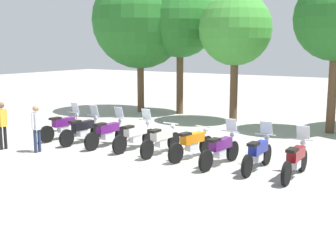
{
  "coord_description": "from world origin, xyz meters",
  "views": [
    {
      "loc": [
        8.01,
        -11.97,
        3.57
      ],
      "look_at": [
        0.0,
        0.5,
        0.9
      ],
      "focal_mm": 47.78,
      "sensor_mm": 36.0,
      "label": 1
    }
  ],
  "objects_px": {
    "person_0": "(2,122)",
    "tree_0": "(140,21)",
    "person_1": "(36,125)",
    "motorcycle_1": "(83,129)",
    "motorcycle_8": "(296,159)",
    "motorcycle_2": "(108,132)",
    "motorcycle_6": "(221,149)",
    "motorcycle_3": "(135,135)",
    "motorcycle_5": "(192,143)",
    "tree_2": "(235,29)",
    "motorcycle_7": "(258,153)",
    "tree_1": "(180,21)",
    "motorcycle_0": "(64,126)",
    "motorcycle_4": "(161,140)"
  },
  "relations": [
    {
      "from": "person_0",
      "to": "tree_0",
      "type": "xyz_separation_m",
      "value": [
        -1.27,
        9.87,
        3.91
      ]
    },
    {
      "from": "person_1",
      "to": "motorcycle_1",
      "type": "bearing_deg",
      "value": -99.12
    },
    {
      "from": "motorcycle_8",
      "to": "motorcycle_2",
      "type": "bearing_deg",
      "value": 87.16
    },
    {
      "from": "motorcycle_6",
      "to": "motorcycle_8",
      "type": "height_order",
      "value": "same"
    },
    {
      "from": "motorcycle_3",
      "to": "tree_0",
      "type": "relative_size",
      "value": 0.3
    },
    {
      "from": "motorcycle_1",
      "to": "motorcycle_8",
      "type": "xyz_separation_m",
      "value": [
        7.98,
        -0.14,
        0.0
      ]
    },
    {
      "from": "motorcycle_5",
      "to": "motorcycle_2",
      "type": "bearing_deg",
      "value": 100.42
    },
    {
      "from": "person_1",
      "to": "tree_0",
      "type": "distance_m",
      "value": 10.65
    },
    {
      "from": "motorcycle_5",
      "to": "tree_2",
      "type": "height_order",
      "value": "tree_2"
    },
    {
      "from": "motorcycle_5",
      "to": "tree_0",
      "type": "xyz_separation_m",
      "value": [
        -7.48,
        7.47,
        4.37
      ]
    },
    {
      "from": "motorcycle_1",
      "to": "motorcycle_8",
      "type": "relative_size",
      "value": 1.0
    },
    {
      "from": "motorcycle_3",
      "to": "tree_0",
      "type": "xyz_separation_m",
      "value": [
        -5.2,
        7.43,
        4.36
      ]
    },
    {
      "from": "motorcycle_6",
      "to": "motorcycle_7",
      "type": "distance_m",
      "value": 1.14
    },
    {
      "from": "motorcycle_5",
      "to": "tree_1",
      "type": "distance_m",
      "value": 10.57
    },
    {
      "from": "motorcycle_7",
      "to": "person_0",
      "type": "height_order",
      "value": "person_0"
    },
    {
      "from": "motorcycle_7",
      "to": "person_1",
      "type": "distance_m",
      "value": 7.39
    },
    {
      "from": "motorcycle_1",
      "to": "motorcycle_2",
      "type": "height_order",
      "value": "same"
    },
    {
      "from": "motorcycle_0",
      "to": "tree_2",
      "type": "height_order",
      "value": "tree_2"
    },
    {
      "from": "motorcycle_1",
      "to": "person_1",
      "type": "bearing_deg",
      "value": 173.26
    },
    {
      "from": "motorcycle_6",
      "to": "motorcycle_1",
      "type": "bearing_deg",
      "value": 93.32
    },
    {
      "from": "motorcycle_1",
      "to": "motorcycle_5",
      "type": "distance_m",
      "value": 4.57
    },
    {
      "from": "motorcycle_0",
      "to": "motorcycle_6",
      "type": "xyz_separation_m",
      "value": [
        6.84,
        -0.26,
        0.0
      ]
    },
    {
      "from": "motorcycle_2",
      "to": "motorcycle_6",
      "type": "height_order",
      "value": "same"
    },
    {
      "from": "tree_2",
      "to": "motorcycle_1",
      "type": "bearing_deg",
      "value": -110.83
    },
    {
      "from": "motorcycle_1",
      "to": "motorcycle_2",
      "type": "distance_m",
      "value": 1.14
    },
    {
      "from": "motorcycle_7",
      "to": "tree_1",
      "type": "relative_size",
      "value": 0.33
    },
    {
      "from": "motorcycle_7",
      "to": "tree_1",
      "type": "bearing_deg",
      "value": 42.0
    },
    {
      "from": "motorcycle_0",
      "to": "motorcycle_6",
      "type": "height_order",
      "value": "same"
    },
    {
      "from": "motorcycle_7",
      "to": "motorcycle_6",
      "type": "bearing_deg",
      "value": 95.23
    },
    {
      "from": "motorcycle_3",
      "to": "person_1",
      "type": "height_order",
      "value": "person_1"
    },
    {
      "from": "person_0",
      "to": "person_1",
      "type": "relative_size",
      "value": 1.03
    },
    {
      "from": "motorcycle_3",
      "to": "person_0",
      "type": "height_order",
      "value": "person_0"
    },
    {
      "from": "motorcycle_4",
      "to": "person_1",
      "type": "xyz_separation_m",
      "value": [
        -3.71,
        -2.01,
        0.43
      ]
    },
    {
      "from": "motorcycle_5",
      "to": "person_1",
      "type": "height_order",
      "value": "person_1"
    },
    {
      "from": "motorcycle_5",
      "to": "motorcycle_8",
      "type": "distance_m",
      "value": 3.43
    },
    {
      "from": "motorcycle_8",
      "to": "motorcycle_5",
      "type": "bearing_deg",
      "value": 83.95
    },
    {
      "from": "motorcycle_0",
      "to": "motorcycle_1",
      "type": "relative_size",
      "value": 1.0
    },
    {
      "from": "motorcycle_5",
      "to": "motorcycle_7",
      "type": "relative_size",
      "value": 0.99
    },
    {
      "from": "motorcycle_0",
      "to": "motorcycle_8",
      "type": "bearing_deg",
      "value": -88.17
    },
    {
      "from": "tree_1",
      "to": "person_0",
      "type": "bearing_deg",
      "value": -94.73
    },
    {
      "from": "motorcycle_4",
      "to": "motorcycle_1",
      "type": "bearing_deg",
      "value": 92.54
    },
    {
      "from": "motorcycle_0",
      "to": "tree_2",
      "type": "xyz_separation_m",
      "value": [
        3.89,
        7.1,
        3.78
      ]
    },
    {
      "from": "motorcycle_1",
      "to": "tree_1",
      "type": "relative_size",
      "value": 0.33
    },
    {
      "from": "motorcycle_1",
      "to": "tree_2",
      "type": "distance_m",
      "value": 8.62
    },
    {
      "from": "motorcycle_1",
      "to": "motorcycle_3",
      "type": "bearing_deg",
      "value": -83.51
    },
    {
      "from": "motorcycle_5",
      "to": "tree_2",
      "type": "distance_m",
      "value": 8.24
    },
    {
      "from": "motorcycle_8",
      "to": "motorcycle_7",
      "type": "bearing_deg",
      "value": 81.78
    },
    {
      "from": "tree_0",
      "to": "motorcycle_3",
      "type": "bearing_deg",
      "value": -55.04
    },
    {
      "from": "motorcycle_3",
      "to": "tree_1",
      "type": "xyz_separation_m",
      "value": [
        -3.06,
        8.01,
        4.3
      ]
    },
    {
      "from": "motorcycle_0",
      "to": "motorcycle_3",
      "type": "xyz_separation_m",
      "value": [
        3.42,
        0.05,
        0.0
      ]
    }
  ]
}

